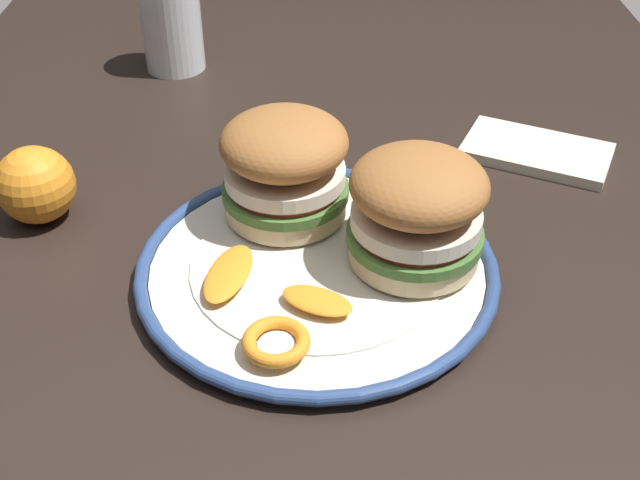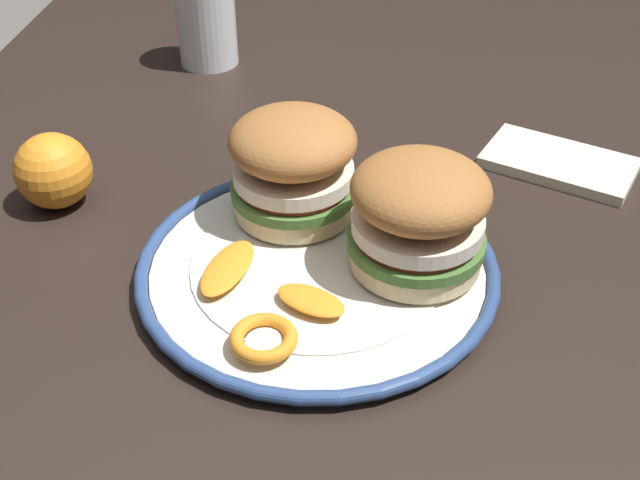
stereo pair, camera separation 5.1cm
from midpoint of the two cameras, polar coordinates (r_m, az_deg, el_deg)
The scene contains 10 objects.
dining_table at distance 0.76m, azimuth 1.87°, elevation -6.70°, with size 1.46×0.96×0.73m.
dinner_plate at distance 0.68m, azimuth 2.12°, elevation -2.11°, with size 0.32×0.32×0.02m.
sandwich_half_left at distance 0.71m, azimuth 0.06°, elevation 5.57°, with size 0.16×0.16×0.10m.
sandwich_half_right at distance 0.66m, azimuth 9.42°, elevation 1.86°, with size 0.16×0.16×0.10m.
orange_peel_curled at distance 0.60m, azimuth -1.71°, elevation -7.29°, with size 0.07×0.07×0.01m.
orange_peel_strip_long at distance 0.63m, azimuth 1.43°, elevation -4.48°, with size 0.05×0.07×0.01m.
orange_peel_strip_short at distance 0.67m, azimuth -4.62°, elevation -2.09°, with size 0.09×0.05×0.01m.
drinking_glass at distance 1.06m, azimuth -6.91°, elevation 15.47°, with size 0.08×0.08×0.12m.
whole_orange at distance 0.80m, azimuth -17.20°, elevation 4.80°, with size 0.07×0.07×0.07m, color orange.
folded_napkin at distance 0.88m, azimuth 18.65°, elevation 5.32°, with size 0.15×0.09×0.01m, color beige.
Camera 2 is at (0.55, 0.05, 1.17)m, focal length 43.81 mm.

